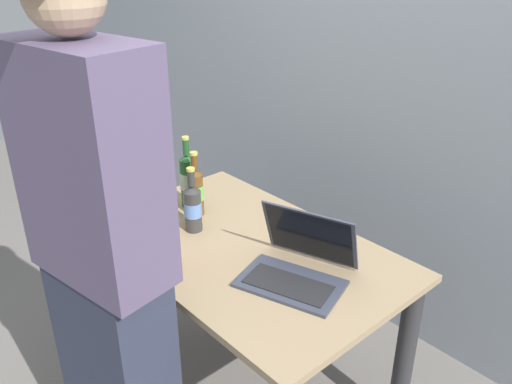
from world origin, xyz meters
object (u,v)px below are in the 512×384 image
object	(u,v)px
laptop	(299,263)
beer_bottle_amber	(193,207)
beer_bottle_brown	(188,179)
person_figure	(104,265)
beer_bottle_green	(196,190)
coffee_mug	(164,252)

from	to	relation	value
laptop	beer_bottle_amber	bearing A→B (deg)	-171.38
beer_bottle_brown	person_figure	xyz separation A→B (m)	(0.45, -0.61, 0.06)
beer_bottle_amber	beer_bottle_brown	xyz separation A→B (m)	(-0.19, 0.11, 0.02)
laptop	beer_bottle_amber	size ratio (longest dim) A/B	1.56
beer_bottle_amber	person_figure	bearing A→B (deg)	-62.76
laptop	beer_bottle_green	distance (m)	0.61
coffee_mug	beer_bottle_green	bearing A→B (deg)	126.85
beer_bottle_amber	person_figure	xyz separation A→B (m)	(0.26, -0.50, 0.08)
laptop	beer_bottle_brown	xyz separation A→B (m)	(-0.69, 0.04, 0.07)
person_figure	beer_bottle_brown	bearing A→B (deg)	126.14
beer_bottle_amber	beer_bottle_green	xyz separation A→B (m)	(-0.10, 0.09, 0.01)
laptop	beer_bottle_green	xyz separation A→B (m)	(-0.61, 0.01, 0.05)
beer_bottle_amber	beer_bottle_green	bearing A→B (deg)	138.96
beer_bottle_amber	beer_bottle_green	distance (m)	0.13
beer_bottle_brown	person_figure	bearing A→B (deg)	-53.86
laptop	coffee_mug	bearing A→B (deg)	-140.91
beer_bottle_amber	coffee_mug	distance (m)	0.27
beer_bottle_brown	coffee_mug	world-z (taller)	beer_bottle_brown
laptop	beer_bottle_green	bearing A→B (deg)	178.88
laptop	beer_bottle_brown	size ratio (longest dim) A/B	1.32
beer_bottle_green	coffee_mug	bearing A→B (deg)	-53.15
coffee_mug	beer_bottle_amber	bearing A→B (deg)	120.65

